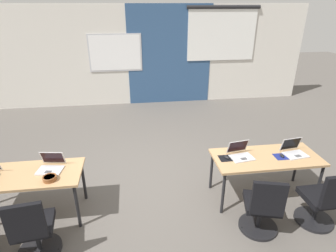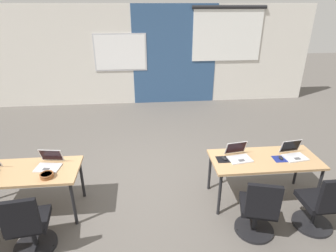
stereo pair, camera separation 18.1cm
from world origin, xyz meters
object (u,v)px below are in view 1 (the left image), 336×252
at_px(laptop_near_right_end, 294,151).
at_px(chair_near_left_inner, 34,232).
at_px(chair_near_right_inner, 262,209).
at_px(snack_bowl, 50,178).
at_px(chair_near_right_end, 322,203).
at_px(laptop_near_left_inner, 51,166).
at_px(desk_near_right, 266,160).
at_px(desk_near_left, 21,178).
at_px(mouse_near_right_inner, 227,157).
at_px(laptop_near_right_inner, 240,154).
at_px(mouse_near_right_end, 282,155).

relative_size(laptop_near_right_end, chair_near_left_inner, 0.40).
bearing_deg(chair_near_right_inner, snack_bowl, 4.06).
height_order(chair_near_right_end, laptop_near_left_inner, laptop_near_left_inner).
bearing_deg(desk_near_right, desk_near_left, 180.00).
bearing_deg(desk_near_left, desk_near_right, 0.00).
distance_m(desk_near_right, mouse_near_right_inner, 0.62).
distance_m(chair_near_right_inner, snack_bowl, 2.79).
xyz_separation_m(desk_near_left, mouse_near_right_inner, (2.89, 0.03, 0.08)).
distance_m(desk_near_right, laptop_near_right_end, 0.46).
distance_m(mouse_near_right_inner, laptop_near_left_inner, 2.51).
distance_m(laptop_near_right_inner, laptop_near_left_inner, 2.73).
bearing_deg(desk_near_left, laptop_near_left_inner, 12.83).
relative_size(desk_near_right, chair_near_right_inner, 1.74).
bearing_deg(laptop_near_right_end, snack_bowl, 175.66).
relative_size(desk_near_left, chair_near_right_inner, 1.74).
bearing_deg(chair_near_right_inner, laptop_near_right_inner, -72.09).
relative_size(chair_near_right_end, mouse_near_right_inner, 8.11).
xyz_separation_m(laptop_near_right_end, laptop_near_right_inner, (-0.84, 0.03, -0.00)).
height_order(mouse_near_right_end, snack_bowl, snack_bowl).
relative_size(laptop_near_right_inner, chair_near_right_inner, 0.40).
height_order(laptop_near_left_inner, chair_near_left_inner, laptop_near_left_inner).
distance_m(desk_near_right, laptop_near_right_inner, 0.41).
xyz_separation_m(desk_near_left, laptop_near_left_inner, (0.38, 0.09, 0.11)).
height_order(laptop_near_right_inner, laptop_near_left_inner, laptop_near_right_inner).
relative_size(mouse_near_right_end, snack_bowl, 0.57).
distance_m(laptop_near_right_inner, chair_near_left_inner, 2.93).
relative_size(laptop_near_right_inner, laptop_near_left_inner, 1.00).
bearing_deg(desk_near_left, laptop_near_right_inner, 0.96).
bearing_deg(mouse_near_right_end, chair_near_right_inner, -130.14).
bearing_deg(laptop_near_right_inner, laptop_near_right_end, -11.01).
bearing_deg(chair_near_right_inner, desk_near_right, -100.88).
bearing_deg(snack_bowl, mouse_near_right_inner, 5.10).
relative_size(laptop_near_left_inner, snack_bowl, 2.10).
xyz_separation_m(desk_near_right, chair_near_right_end, (0.50, -0.71, -0.28)).
bearing_deg(laptop_near_right_inner, mouse_near_right_end, -17.11).
xyz_separation_m(desk_near_left, desk_near_right, (3.50, 0.00, 0.00)).
height_order(desk_near_right, chair_near_right_inner, chair_near_right_inner).
bearing_deg(desk_near_left, chair_near_left_inner, -66.67).
distance_m(laptop_near_left_inner, chair_near_left_inner, 0.91).
xyz_separation_m(desk_near_right, chair_near_right_inner, (-0.36, -0.73, -0.28)).
bearing_deg(chair_near_right_end, laptop_near_right_end, -86.17).
height_order(desk_near_right, laptop_near_left_inner, laptop_near_left_inner).
bearing_deg(mouse_near_right_end, desk_near_left, 179.40).
xyz_separation_m(chair_near_right_end, laptop_near_left_inner, (-3.62, 0.80, 0.39)).
xyz_separation_m(desk_near_left, chair_near_right_end, (4.00, -0.71, -0.28)).
height_order(laptop_near_right_end, chair_near_right_end, laptop_near_right_end).
relative_size(desk_near_left, laptop_near_right_inner, 4.30).
bearing_deg(snack_bowl, chair_near_left_inner, -101.94).
xyz_separation_m(laptop_near_right_inner, chair_near_left_inner, (-2.79, -0.78, -0.39)).
distance_m(desk_near_left, laptop_near_right_inner, 3.11).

